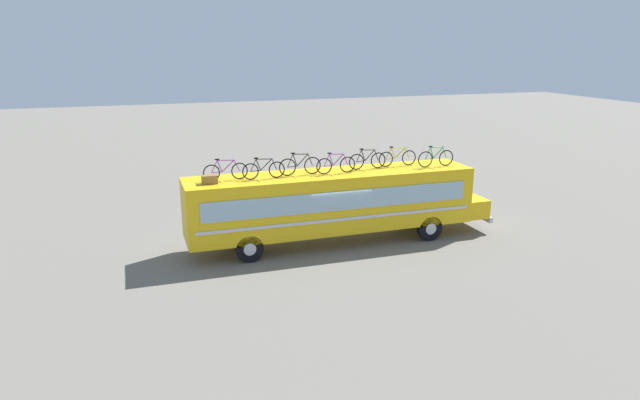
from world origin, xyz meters
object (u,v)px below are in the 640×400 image
at_px(bus, 336,201).
at_px(rooftop_bicycle_5, 367,160).
at_px(luggage_bag_1, 210,179).
at_px(rooftop_bicycle_2, 264,170).
at_px(rooftop_bicycle_1, 225,171).
at_px(rooftop_bicycle_3, 300,165).
at_px(rooftop_bicycle_6, 397,158).
at_px(rooftop_bicycle_7, 436,158).
at_px(rooftop_bicycle_4, 336,165).

bearing_deg(bus, rooftop_bicycle_5, 7.88).
bearing_deg(luggage_bag_1, rooftop_bicycle_2, 3.83).
distance_m(rooftop_bicycle_1, rooftop_bicycle_3, 2.96).
height_order(rooftop_bicycle_3, rooftop_bicycle_6, rooftop_bicycle_3).
height_order(bus, rooftop_bicycle_3, rooftop_bicycle_3).
bearing_deg(rooftop_bicycle_3, rooftop_bicycle_7, -3.05).
bearing_deg(rooftop_bicycle_1, luggage_bag_1, -150.41).
bearing_deg(rooftop_bicycle_2, rooftop_bicycle_7, -1.00).
relative_size(bus, rooftop_bicycle_1, 7.60).
bearing_deg(rooftop_bicycle_2, bus, 3.00).
xyz_separation_m(rooftop_bicycle_5, rooftop_bicycle_7, (2.94, -0.49, 0.01)).
relative_size(rooftop_bicycle_1, rooftop_bicycle_2, 1.02).
bearing_deg(rooftop_bicycle_5, bus, -172.12).
bearing_deg(rooftop_bicycle_1, rooftop_bicycle_4, -3.27).
relative_size(rooftop_bicycle_3, rooftop_bicycle_7, 1.03).
distance_m(bus, rooftop_bicycle_2, 3.43).
xyz_separation_m(bus, rooftop_bicycle_5, (1.47, 0.20, 1.59)).
distance_m(bus, rooftop_bicycle_7, 4.70).
bearing_deg(rooftop_bicycle_5, rooftop_bicycle_3, -176.60).
relative_size(bus, rooftop_bicycle_7, 7.78).
xyz_separation_m(rooftop_bicycle_4, rooftop_bicycle_5, (1.54, 0.38, 0.00)).
height_order(luggage_bag_1, rooftop_bicycle_3, rooftop_bicycle_3).
relative_size(rooftop_bicycle_3, rooftop_bicycle_6, 1.00).
distance_m(bus, rooftop_bicycle_3, 2.21).
height_order(rooftop_bicycle_2, rooftop_bicycle_3, rooftop_bicycle_3).
relative_size(rooftop_bicycle_5, rooftop_bicycle_7, 0.98).
bearing_deg(rooftop_bicycle_5, rooftop_bicycle_7, -9.50).
height_order(rooftop_bicycle_6, rooftop_bicycle_7, rooftop_bicycle_7).
bearing_deg(rooftop_bicycle_3, rooftop_bicycle_5, 3.40).
distance_m(bus, rooftop_bicycle_4, 1.60).
bearing_deg(rooftop_bicycle_7, luggage_bag_1, -179.94).
bearing_deg(rooftop_bicycle_2, rooftop_bicycle_1, 170.72).
bearing_deg(bus, rooftop_bicycle_4, -111.55).
xyz_separation_m(rooftop_bicycle_4, rooftop_bicycle_7, (4.48, -0.11, 0.01)).
bearing_deg(rooftop_bicycle_5, luggage_bag_1, -175.65).
height_order(rooftop_bicycle_3, rooftop_bicycle_5, rooftop_bicycle_3).
relative_size(bus, luggage_bag_1, 22.60).
bearing_deg(bus, rooftop_bicycle_2, -177.00).
bearing_deg(rooftop_bicycle_4, rooftop_bicycle_6, 9.51).
xyz_separation_m(rooftop_bicycle_1, rooftop_bicycle_3, (2.96, -0.05, 0.02)).
distance_m(rooftop_bicycle_5, rooftop_bicycle_7, 2.98).
bearing_deg(rooftop_bicycle_6, rooftop_bicycle_2, -175.37).
distance_m(luggage_bag_1, rooftop_bicycle_1, 0.79).
bearing_deg(rooftop_bicycle_7, rooftop_bicycle_4, 178.56).
height_order(bus, rooftop_bicycle_5, rooftop_bicycle_5).
bearing_deg(rooftop_bicycle_4, rooftop_bicycle_2, 179.67).
bearing_deg(luggage_bag_1, rooftop_bicycle_7, 0.06).
relative_size(bus, rooftop_bicycle_2, 7.77).
height_order(luggage_bag_1, rooftop_bicycle_7, rooftop_bicycle_7).
height_order(rooftop_bicycle_4, rooftop_bicycle_5, rooftop_bicycle_5).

